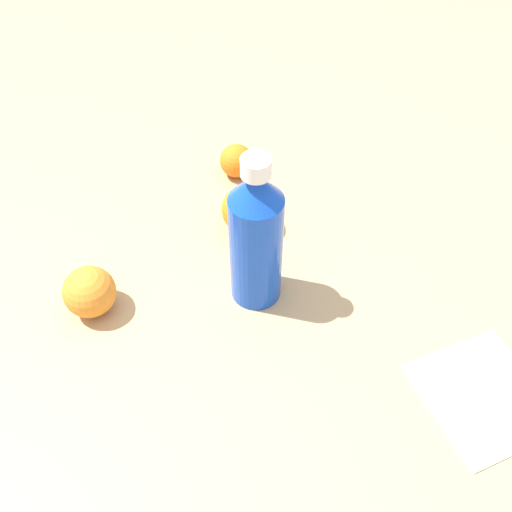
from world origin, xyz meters
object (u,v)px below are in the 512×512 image
object	(u,v)px
water_bottle	(256,238)
orange_0	(246,209)
orange_1	(90,292)
orange_2	(237,161)
folded_napkin	(485,395)

from	to	relation	value
water_bottle	orange_0	bearing A→B (deg)	-50.43
water_bottle	orange_0	world-z (taller)	water_bottle
water_bottle	orange_1	world-z (taller)	water_bottle
orange_0	orange_1	size ratio (longest dim) A/B	1.08
water_bottle	orange_1	distance (m)	0.25
orange_1	orange_2	xyz separation A→B (m)	(-0.29, 0.23, -0.01)
water_bottle	orange_2	distance (m)	0.29
water_bottle	orange_2	size ratio (longest dim) A/B	4.19
orange_2	folded_napkin	world-z (taller)	orange_2
orange_0	orange_1	xyz separation A→B (m)	(0.15, -0.24, -0.00)
orange_1	folded_napkin	world-z (taller)	orange_1
water_bottle	orange_1	bearing A→B (deg)	40.56
water_bottle	folded_napkin	bearing A→B (deg)	-177.26
orange_2	water_bottle	bearing A→B (deg)	1.82
water_bottle	folded_napkin	distance (m)	0.37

